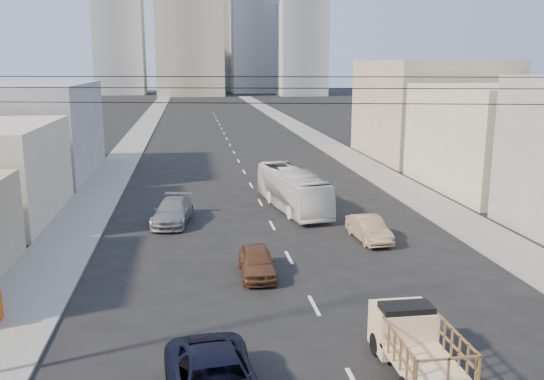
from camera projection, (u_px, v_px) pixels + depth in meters
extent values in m
cube|color=gray|center=(140.00, 133.00, 81.74)|extent=(3.50, 180.00, 0.12)
cube|color=gray|center=(303.00, 130.00, 85.00)|extent=(3.50, 180.00, 0.12)
cube|color=silver|center=(314.00, 305.00, 23.44)|extent=(0.15, 2.00, 0.01)
cube|color=silver|center=(289.00, 257.00, 29.24)|extent=(0.15, 2.00, 0.01)
cube|color=silver|center=(272.00, 225.00, 35.04)|extent=(0.15, 2.00, 0.01)
cube|color=silver|center=(260.00, 202.00, 40.84)|extent=(0.15, 2.00, 0.01)
cube|color=silver|center=(251.00, 185.00, 46.64)|extent=(0.15, 2.00, 0.01)
cube|color=silver|center=(244.00, 172.00, 52.44)|extent=(0.15, 2.00, 0.01)
cube|color=silver|center=(238.00, 161.00, 58.24)|extent=(0.15, 2.00, 0.01)
cube|color=silver|center=(234.00, 152.00, 64.04)|extent=(0.15, 2.00, 0.01)
cube|color=silver|center=(230.00, 145.00, 69.84)|extent=(0.15, 2.00, 0.01)
cube|color=silver|center=(227.00, 139.00, 75.65)|extent=(0.15, 2.00, 0.01)
cube|color=silver|center=(224.00, 133.00, 81.45)|extent=(0.15, 2.00, 0.01)
cube|color=silver|center=(222.00, 129.00, 87.25)|extent=(0.15, 2.00, 0.01)
cube|color=silver|center=(219.00, 125.00, 93.05)|extent=(0.15, 2.00, 0.01)
cube|color=silver|center=(218.00, 121.00, 98.85)|extent=(0.15, 2.00, 0.01)
cube|color=silver|center=(216.00, 118.00, 104.65)|extent=(0.15, 2.00, 0.01)
cube|color=silver|center=(214.00, 115.00, 110.45)|extent=(0.15, 2.00, 0.01)
cube|color=silver|center=(213.00, 112.00, 116.25)|extent=(0.15, 2.00, 0.01)
cube|color=beige|center=(426.00, 365.00, 17.44)|extent=(1.90, 3.00, 0.12)
cube|color=beige|center=(402.00, 328.00, 19.32)|extent=(1.90, 1.60, 1.50)
cube|color=black|center=(406.00, 315.00, 18.95)|extent=(1.70, 0.90, 0.70)
cylinder|color=black|center=(376.00, 344.00, 19.42)|extent=(0.25, 0.76, 0.76)
cylinder|color=black|center=(424.00, 341.00, 19.66)|extent=(0.25, 0.76, 0.76)
imported|color=silver|center=(293.00, 189.00, 38.77)|extent=(3.70, 9.96, 2.71)
imported|color=brown|center=(257.00, 262.00, 26.65)|extent=(1.64, 3.93, 1.33)
imported|color=#9E815C|center=(369.00, 229.00, 31.98)|extent=(1.69, 4.13, 1.33)
imported|color=slate|center=(173.00, 212.00, 35.39)|extent=(2.80, 5.33, 1.48)
cylinder|color=black|center=(372.00, 77.00, 15.16)|extent=(23.01, 5.02, 0.02)
cylinder|color=black|center=(372.00, 88.00, 15.23)|extent=(23.01, 5.02, 0.02)
cylinder|color=black|center=(371.00, 104.00, 15.31)|extent=(23.01, 5.02, 0.02)
cube|color=#C0B69A|center=(506.00, 138.00, 44.62)|extent=(11.00, 14.00, 8.00)
cube|color=tan|center=(429.00, 109.00, 59.95)|extent=(12.00, 16.00, 10.00)
cube|color=gray|center=(19.00, 130.00, 49.84)|extent=(12.00, 16.00, 8.00)
cube|color=gray|center=(255.00, 32.00, 192.76)|extent=(16.00, 16.00, 40.00)
cube|color=gray|center=(119.00, 40.00, 182.46)|extent=(15.00, 15.00, 34.00)
cube|color=gray|center=(217.00, 28.00, 205.16)|extent=(18.00, 18.00, 44.00)
cube|color=gray|center=(302.00, 49.00, 176.38)|extent=(14.00, 14.00, 28.00)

